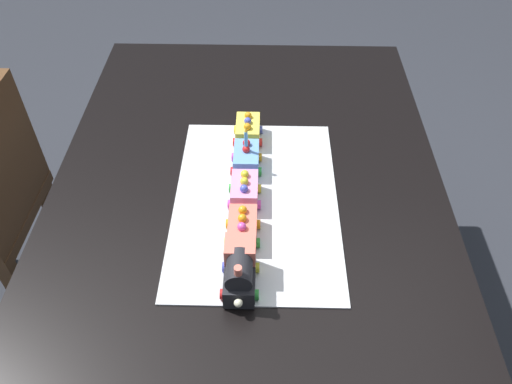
{
  "coord_description": "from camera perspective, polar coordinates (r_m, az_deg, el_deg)",
  "views": [
    {
      "loc": [
        -0.93,
        -0.04,
        1.64
      ],
      "look_at": [
        -0.07,
        -0.02,
        0.77
      ],
      "focal_mm": 35.47,
      "sensor_mm": 36.0,
      "label": 1
    }
  ],
  "objects": [
    {
      "name": "cake_car_gondola_sky_blue",
      "position": [
        1.31,
        -1.1,
        3.76
      ],
      "size": [
        0.1,
        0.08,
        0.07
      ],
      "color": "#669EEA",
      "rests_on": "cake_board"
    },
    {
      "name": "ground_plane",
      "position": [
        1.89,
        -0.64,
        -15.26
      ],
      "size": [
        8.0,
        8.0,
        0.0
      ],
      "primitive_type": "plane",
      "color": "#2D3038"
    },
    {
      "name": "cake_board",
      "position": [
        1.24,
        0.0,
        -1.04
      ],
      "size": [
        0.6,
        0.4,
        0.0
      ],
      "primitive_type": "cube",
      "color": "silver",
      "rests_on": "dining_table"
    },
    {
      "name": "birthday_candle",
      "position": [
        1.27,
        -1.14,
        6.2
      ],
      "size": [
        0.01,
        0.01,
        0.06
      ],
      "color": "#4CA5E5",
      "rests_on": "cake_car_gondola_sky_blue"
    },
    {
      "name": "cake_car_tanker_coral",
      "position": [
        1.14,
        -1.53,
        -4.06
      ],
      "size": [
        0.1,
        0.08,
        0.07
      ],
      "color": "#F27260",
      "rests_on": "cake_board"
    },
    {
      "name": "dining_table",
      "position": [
        1.37,
        -0.85,
        -2.07
      ],
      "size": [
        1.4,
        1.0,
        0.74
      ],
      "color": "black",
      "rests_on": "ground"
    },
    {
      "name": "cake_car_caboose_lemon",
      "position": [
        1.4,
        -0.92,
        6.95
      ],
      "size": [
        0.1,
        0.08,
        0.07
      ],
      "color": "#F4E04C",
      "rests_on": "cake_board"
    },
    {
      "name": "cake_locomotive",
      "position": [
        1.05,
        -1.84,
        -8.76
      ],
      "size": [
        0.14,
        0.08,
        0.12
      ],
      "color": "#232328",
      "rests_on": "cake_board"
    },
    {
      "name": "cake_car_flatbed_bubblegum",
      "position": [
        1.23,
        -1.3,
        0.12
      ],
      "size": [
        0.1,
        0.08,
        0.07
      ],
      "color": "pink",
      "rests_on": "cake_board"
    }
  ]
}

